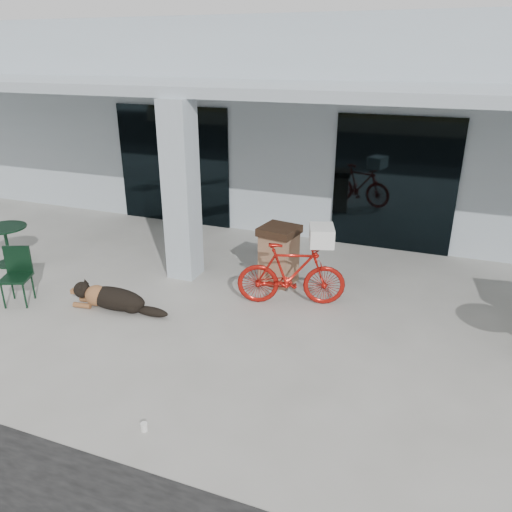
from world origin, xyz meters
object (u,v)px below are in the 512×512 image
at_px(cafe_table_near, 7,246).
at_px(trash_receptacle, 279,255).
at_px(dog, 115,297).
at_px(cafe_chair_near, 16,277).
at_px(bicycle, 291,274).

distance_m(cafe_table_near, trash_receptacle, 5.22).
relative_size(dog, cafe_table_near, 1.56).
xyz_separation_m(cafe_chair_near, trash_receptacle, (3.68, 2.29, 0.05)).
height_order(bicycle, cafe_chair_near, bicycle).
bearing_deg(trash_receptacle, cafe_chair_near, -148.07).
bearing_deg(cafe_table_near, trash_receptacle, 12.05).
xyz_separation_m(dog, trash_receptacle, (2.10, 1.90, 0.31)).
bearing_deg(dog, cafe_chair_near, -174.18).
height_order(bicycle, dog, bicycle).
bearing_deg(dog, cafe_table_near, 156.88).
relative_size(bicycle, cafe_chair_near, 1.86).
bearing_deg(trash_receptacle, cafe_table_near, -167.95).
distance_m(bicycle, trash_receptacle, 0.83).
relative_size(cafe_table_near, cafe_chair_near, 0.87).
bearing_deg(cafe_table_near, dog, -15.14).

